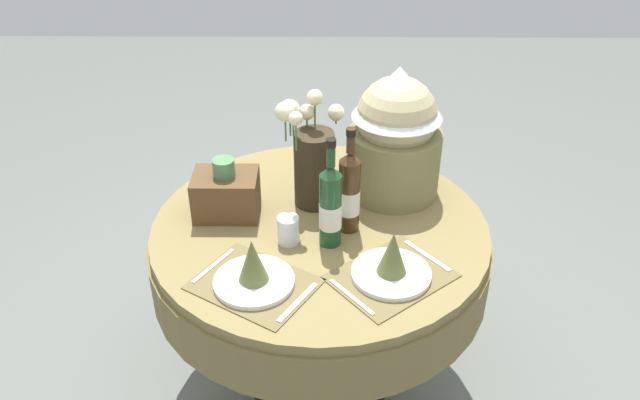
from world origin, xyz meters
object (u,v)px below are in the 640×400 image
Objects in this scene: dining_table at (320,257)px; woven_basket_side_left at (226,193)px; place_setting_right at (392,264)px; tumbler_near_right at (288,230)px; wine_bottle_right at (349,192)px; wine_bottle_left at (330,206)px; place_setting_left at (253,272)px; flower_vase at (312,158)px; gift_tub_back_right at (396,129)px.

dining_table is 0.39m from woven_basket_side_left.
place_setting_right reaches higher than tumbler_near_right.
dining_table is 3.12× the size of wine_bottle_right.
wine_bottle_left is at bearing -71.23° from dining_table.
place_setting_left is 0.41m from place_setting_right.
place_setting_left is 1.97× the size of woven_basket_side_left.
place_setting_left is 0.23m from tumbler_near_right.
wine_bottle_right reaches higher than place_setting_right.
place_setting_left reaches higher than dining_table.
dining_table is at bearing 108.77° from wine_bottle_left.
place_setting_left is at bearing -121.76° from dining_table.
place_setting_left is at bearing -136.87° from wine_bottle_left.
tumbler_near_right is at bearing -37.02° from woven_basket_side_left.
place_setting_right is 1.16× the size of wine_bottle_right.
place_setting_left is 0.42m from wine_bottle_right.
tumbler_near_right is (-0.19, -0.08, -0.10)m from wine_bottle_right.
wine_bottle_left reaches higher than tumbler_near_right.
woven_basket_side_left is at bearing 142.98° from tumbler_near_right.
flower_vase is at bearing 72.96° from tumbler_near_right.
wine_bottle_left is at bearing -25.46° from woven_basket_side_left.
tumbler_near_right is (-0.32, 0.17, -0.00)m from place_setting_right.
gift_tub_back_right is (0.22, 0.32, 0.11)m from wine_bottle_left.
dining_table is 0.39m from place_setting_right.
gift_tub_back_right is (0.29, 0.08, 0.07)m from flower_vase.
tumbler_near_right is at bearing 178.67° from wine_bottle_left.
tumbler_near_right is (-0.07, -0.23, -0.13)m from flower_vase.
tumbler_near_right is (-0.10, -0.10, 0.18)m from dining_table.
tumbler_near_right is at bearing 66.89° from place_setting_left.
wine_bottle_left reaches higher than place_setting_right.
flower_vase is at bearing 128.19° from wine_bottle_right.
woven_basket_side_left reaches higher than place_setting_left.
tumbler_near_right is at bearing -138.80° from gift_tub_back_right.
tumbler_near_right is at bearing -107.04° from flower_vase.
flower_vase is at bearing -164.33° from gift_tub_back_right.
wine_bottle_right is at bearing 52.64° from wine_bottle_left.
place_setting_left is at bearing -110.00° from flower_vase.
woven_basket_side_left is (-0.32, 0.07, 0.22)m from dining_table.
flower_vase is 0.86× the size of gift_tub_back_right.
wine_bottle_right reaches higher than woven_basket_side_left.
wine_bottle_right is (0.29, 0.29, 0.10)m from place_setting_left.
place_setting_right is at bearing -95.01° from gift_tub_back_right.
place_setting_left is 0.40m from woven_basket_side_left.
place_setting_right reaches higher than dining_table.
wine_bottle_right is (0.06, 0.08, 0.00)m from wine_bottle_left.
wine_bottle_left is (0.03, -0.10, 0.28)m from dining_table.
place_setting_left is 0.72m from gift_tub_back_right.
place_setting_right is at bearing -28.88° from tumbler_near_right.
gift_tub_back_right is at bearing 84.99° from place_setting_right.
gift_tub_back_right is 0.62m from woven_basket_side_left.
woven_basket_side_left reaches higher than place_setting_right.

